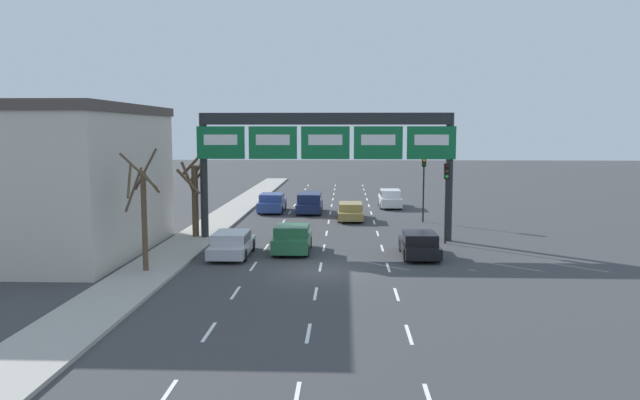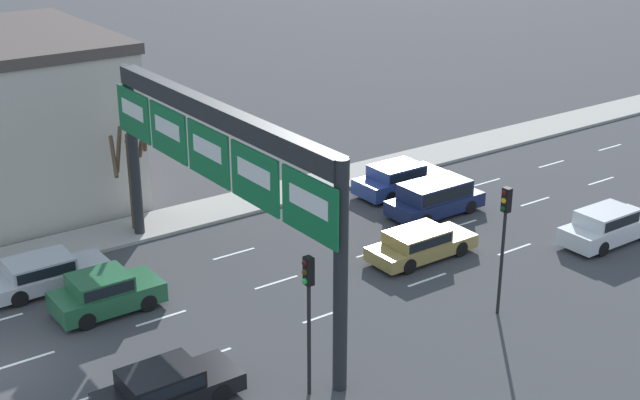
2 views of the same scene
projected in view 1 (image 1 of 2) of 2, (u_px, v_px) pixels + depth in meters
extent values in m
plane|color=#3D3D3F|center=(320.00, 272.00, 29.44)|extent=(220.00, 220.00, 0.00)
cube|color=#A8A399|center=(152.00, 269.00, 29.76)|extent=(2.80, 110.00, 0.15)
cube|color=white|center=(166.00, 396.00, 15.67)|extent=(0.12, 2.00, 0.01)
cube|color=white|center=(209.00, 332.00, 20.64)|extent=(0.12, 2.00, 0.01)
cube|color=white|center=(235.00, 293.00, 25.60)|extent=(0.12, 2.00, 0.01)
cube|color=white|center=(253.00, 266.00, 30.57)|extent=(0.12, 2.00, 0.01)
cube|color=white|center=(266.00, 247.00, 35.53)|extent=(0.12, 2.00, 0.01)
cube|color=white|center=(276.00, 233.00, 40.50)|extent=(0.12, 2.00, 0.01)
cube|color=white|center=(284.00, 222.00, 45.46)|extent=(0.12, 2.00, 0.01)
cube|color=white|center=(290.00, 213.00, 50.43)|extent=(0.12, 2.00, 0.01)
cube|color=white|center=(295.00, 205.00, 55.39)|extent=(0.12, 2.00, 0.01)
cube|color=white|center=(299.00, 199.00, 60.36)|extent=(0.12, 2.00, 0.01)
cube|color=white|center=(302.00, 194.00, 65.32)|extent=(0.12, 2.00, 0.01)
cube|color=white|center=(305.00, 189.00, 70.28)|extent=(0.12, 2.00, 0.01)
cube|color=white|center=(308.00, 185.00, 75.25)|extent=(0.12, 2.00, 0.01)
cube|color=white|center=(297.00, 398.00, 15.54)|extent=(0.12, 2.00, 0.01)
cube|color=white|center=(308.00, 333.00, 20.51)|extent=(0.12, 2.00, 0.01)
cube|color=white|center=(316.00, 294.00, 25.47)|extent=(0.12, 2.00, 0.01)
cube|color=white|center=(320.00, 267.00, 30.44)|extent=(0.12, 2.00, 0.01)
cube|color=white|center=(324.00, 248.00, 35.40)|extent=(0.12, 2.00, 0.01)
cube|color=white|center=(327.00, 233.00, 40.36)|extent=(0.12, 2.00, 0.01)
cube|color=white|center=(329.00, 222.00, 45.33)|extent=(0.12, 2.00, 0.01)
cube|color=white|center=(330.00, 213.00, 50.29)|extent=(0.12, 2.00, 0.01)
cube|color=white|center=(332.00, 205.00, 55.26)|extent=(0.12, 2.00, 0.01)
cube|color=white|center=(333.00, 199.00, 60.22)|extent=(0.12, 2.00, 0.01)
cube|color=white|center=(334.00, 194.00, 65.19)|extent=(0.12, 2.00, 0.01)
cube|color=white|center=(335.00, 189.00, 70.15)|extent=(0.12, 2.00, 0.01)
cube|color=white|center=(335.00, 185.00, 75.12)|extent=(0.12, 2.00, 0.01)
cube|color=white|center=(430.00, 400.00, 15.41)|extent=(0.12, 2.00, 0.01)
cube|color=white|center=(409.00, 334.00, 20.37)|extent=(0.12, 2.00, 0.01)
cube|color=white|center=(397.00, 294.00, 25.34)|extent=(0.12, 2.00, 0.01)
cube|color=white|center=(388.00, 267.00, 30.30)|extent=(0.12, 2.00, 0.01)
cube|color=white|center=(382.00, 248.00, 35.27)|extent=(0.12, 2.00, 0.01)
cube|color=white|center=(378.00, 234.00, 40.23)|extent=(0.12, 2.00, 0.01)
cube|color=white|center=(374.00, 222.00, 45.20)|extent=(0.12, 2.00, 0.01)
cube|color=white|center=(371.00, 213.00, 50.16)|extent=(0.12, 2.00, 0.01)
cube|color=white|center=(369.00, 206.00, 55.13)|extent=(0.12, 2.00, 0.01)
cube|color=white|center=(367.00, 199.00, 60.09)|extent=(0.12, 2.00, 0.01)
cube|color=white|center=(365.00, 194.00, 65.05)|extent=(0.12, 2.00, 0.01)
cube|color=white|center=(364.00, 189.00, 70.02)|extent=(0.12, 2.00, 0.01)
cube|color=white|center=(363.00, 186.00, 74.98)|extent=(0.12, 2.00, 0.01)
cylinder|color=#232628|center=(204.00, 177.00, 37.84)|extent=(0.45, 0.45, 7.68)
cylinder|color=#232628|center=(449.00, 177.00, 37.25)|extent=(0.45, 0.45, 7.68)
cube|color=#232628|center=(326.00, 119.00, 37.15)|extent=(14.80, 0.60, 0.70)
cube|color=#116B38|center=(221.00, 143.00, 37.23)|extent=(2.88, 0.08, 1.94)
cube|color=white|center=(220.00, 140.00, 37.16)|extent=(2.02, 0.02, 0.62)
cube|color=#116B38|center=(273.00, 143.00, 37.10)|extent=(2.88, 0.08, 1.94)
cube|color=white|center=(273.00, 140.00, 37.04)|extent=(2.02, 0.02, 0.62)
cube|color=#116B38|center=(325.00, 143.00, 36.98)|extent=(2.88, 0.08, 1.94)
cube|color=white|center=(325.00, 140.00, 36.91)|extent=(2.02, 0.02, 0.62)
cube|color=#116B38|center=(378.00, 143.00, 36.85)|extent=(2.88, 0.08, 1.94)
cube|color=white|center=(378.00, 140.00, 36.79)|extent=(2.02, 0.02, 0.62)
cube|color=#116B38|center=(431.00, 143.00, 36.72)|extent=(2.88, 0.08, 1.94)
cube|color=white|center=(432.00, 140.00, 36.66)|extent=(2.02, 0.02, 0.62)
cube|color=beige|center=(35.00, 184.00, 33.52)|extent=(11.44, 12.92, 7.50)
cube|color=#4C423D|center=(31.00, 109.00, 33.08)|extent=(11.67, 13.18, 0.50)
cube|color=silver|center=(390.00, 201.00, 53.94)|extent=(1.77, 4.80, 0.74)
cube|color=silver|center=(390.00, 193.00, 53.58)|extent=(1.63, 2.50, 0.61)
cube|color=black|center=(390.00, 193.00, 53.58)|extent=(1.66, 2.30, 0.44)
cylinder|color=black|center=(380.00, 201.00, 55.43)|extent=(0.22, 0.66, 0.66)
cylinder|color=black|center=(398.00, 202.00, 55.37)|extent=(0.22, 0.66, 0.66)
cylinder|color=black|center=(382.00, 205.00, 52.57)|extent=(0.22, 0.66, 0.66)
cylinder|color=black|center=(401.00, 205.00, 52.50)|extent=(0.22, 0.66, 0.66)
cube|color=#19234C|center=(310.00, 206.00, 50.23)|extent=(1.94, 4.66, 0.67)
cube|color=#19234C|center=(310.00, 198.00, 50.10)|extent=(1.78, 3.27, 0.74)
cube|color=black|center=(310.00, 198.00, 50.10)|extent=(1.82, 3.00, 0.53)
cylinder|color=black|center=(300.00, 207.00, 51.67)|extent=(0.22, 0.66, 0.66)
cylinder|color=black|center=(321.00, 207.00, 51.60)|extent=(0.22, 0.66, 0.66)
cylinder|color=black|center=(298.00, 211.00, 48.90)|extent=(0.22, 0.66, 0.66)
cylinder|color=black|center=(320.00, 211.00, 48.82)|extent=(0.22, 0.66, 0.66)
cube|color=navy|center=(272.00, 205.00, 50.86)|extent=(1.95, 4.72, 0.74)
cube|color=navy|center=(272.00, 197.00, 50.50)|extent=(1.79, 2.46, 0.58)
cube|color=black|center=(272.00, 197.00, 50.50)|extent=(1.83, 2.26, 0.42)
cylinder|color=black|center=(264.00, 206.00, 52.33)|extent=(0.22, 0.66, 0.66)
cylinder|color=black|center=(285.00, 206.00, 52.26)|extent=(0.22, 0.66, 0.66)
cylinder|color=black|center=(259.00, 210.00, 49.51)|extent=(0.22, 0.66, 0.66)
cylinder|color=black|center=(281.00, 210.00, 49.44)|extent=(0.22, 0.66, 0.66)
cube|color=#A88947|center=(350.00, 213.00, 46.42)|extent=(1.82, 4.78, 0.56)
cube|color=#A88947|center=(351.00, 206.00, 46.07)|extent=(1.67, 2.48, 0.54)
cube|color=black|center=(351.00, 206.00, 46.07)|extent=(1.71, 2.29, 0.39)
cylinder|color=black|center=(340.00, 213.00, 47.89)|extent=(0.22, 0.66, 0.66)
cylinder|color=black|center=(361.00, 213.00, 47.82)|extent=(0.22, 0.66, 0.66)
cylinder|color=black|center=(339.00, 218.00, 45.04)|extent=(0.22, 0.66, 0.66)
cylinder|color=black|center=(362.00, 218.00, 44.98)|extent=(0.22, 0.66, 0.66)
cube|color=#235B38|center=(292.00, 242.00, 34.10)|extent=(1.94, 3.96, 0.75)
cube|color=#235B38|center=(292.00, 231.00, 33.79)|extent=(1.79, 2.06, 0.56)
cube|color=black|center=(292.00, 231.00, 33.79)|extent=(1.83, 1.90, 0.40)
cylinder|color=black|center=(279.00, 242.00, 35.34)|extent=(0.22, 0.66, 0.66)
cylinder|color=black|center=(310.00, 242.00, 35.27)|extent=(0.22, 0.66, 0.66)
cylinder|color=black|center=(274.00, 250.00, 32.98)|extent=(0.22, 0.66, 0.66)
cylinder|color=black|center=(307.00, 250.00, 32.91)|extent=(0.22, 0.66, 0.66)
cube|color=black|center=(419.00, 247.00, 32.95)|extent=(1.82, 4.44, 0.58)
cube|color=black|center=(420.00, 238.00, 32.62)|extent=(1.67, 2.31, 0.54)
cube|color=black|center=(420.00, 238.00, 32.62)|extent=(1.71, 2.12, 0.39)
cylinder|color=black|center=(401.00, 245.00, 34.32)|extent=(0.22, 0.66, 0.66)
cylinder|color=black|center=(431.00, 246.00, 34.26)|extent=(0.22, 0.66, 0.66)
cylinder|color=black|center=(406.00, 255.00, 31.68)|extent=(0.22, 0.66, 0.66)
cylinder|color=black|center=(438.00, 255.00, 31.61)|extent=(0.22, 0.66, 0.66)
cube|color=#B7B7BC|center=(232.00, 247.00, 33.08)|extent=(1.88, 4.71, 0.57)
cube|color=#B7B7BC|center=(231.00, 237.00, 32.74)|extent=(1.73, 2.45, 0.56)
cube|color=black|center=(231.00, 237.00, 32.74)|extent=(1.76, 2.25, 0.41)
cylinder|color=black|center=(222.00, 245.00, 34.53)|extent=(0.22, 0.66, 0.66)
cylinder|color=black|center=(252.00, 245.00, 34.47)|extent=(0.22, 0.66, 0.66)
cylinder|color=black|center=(211.00, 255.00, 31.73)|extent=(0.22, 0.66, 0.66)
cylinder|color=black|center=(244.00, 255.00, 31.66)|extent=(0.22, 0.66, 0.66)
cylinder|color=black|center=(446.00, 211.00, 36.52)|extent=(0.12, 0.12, 3.82)
cube|color=black|center=(447.00, 171.00, 36.26)|extent=(0.30, 0.24, 0.90)
sphere|color=#3D0E0C|center=(447.00, 166.00, 36.09)|extent=(0.20, 0.20, 0.20)
sphere|color=#412F0C|center=(447.00, 171.00, 36.13)|extent=(0.20, 0.20, 0.20)
sphere|color=green|center=(447.00, 177.00, 36.16)|extent=(0.20, 0.20, 0.20)
cylinder|color=black|center=(423.00, 194.00, 45.09)|extent=(0.12, 0.12, 4.04)
cube|color=black|center=(424.00, 160.00, 44.82)|extent=(0.30, 0.24, 0.90)
sphere|color=#3D0E0C|center=(424.00, 156.00, 44.65)|extent=(0.20, 0.20, 0.20)
sphere|color=gold|center=(424.00, 160.00, 44.69)|extent=(0.20, 0.20, 0.20)
sphere|color=#0E3515|center=(424.00, 165.00, 44.72)|extent=(0.20, 0.20, 0.20)
cylinder|color=brown|center=(195.00, 201.00, 38.17)|extent=(0.40, 0.40, 4.36)
cylinder|color=brown|center=(200.00, 165.00, 38.57)|extent=(1.49, 0.64, 2.01)
cylinder|color=brown|center=(191.00, 165.00, 38.40)|extent=(1.13, 0.84, 1.25)
cylinder|color=brown|center=(188.00, 177.00, 37.60)|extent=(1.06, 0.87, 1.84)
cylinder|color=brown|center=(188.00, 182.00, 37.33)|extent=(1.59, 0.66, 1.52)
cylinder|color=brown|center=(198.00, 176.00, 38.41)|extent=(1.01, 0.46, 1.05)
cylinder|color=brown|center=(144.00, 221.00, 28.80)|extent=(0.25, 0.25, 4.65)
cylinder|color=brown|center=(151.00, 182.00, 28.36)|extent=(0.58, 0.99, 1.06)
cylinder|color=brown|center=(134.00, 189.00, 28.88)|extent=(0.58, 1.19, 2.01)
cylinder|color=brown|center=(146.00, 169.00, 29.04)|extent=(1.12, 0.16, 1.96)
cylinder|color=brown|center=(139.00, 171.00, 27.75)|extent=(1.67, 0.26, 1.65)
cylinder|color=brown|center=(129.00, 180.00, 28.50)|extent=(0.37, 1.31, 1.55)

